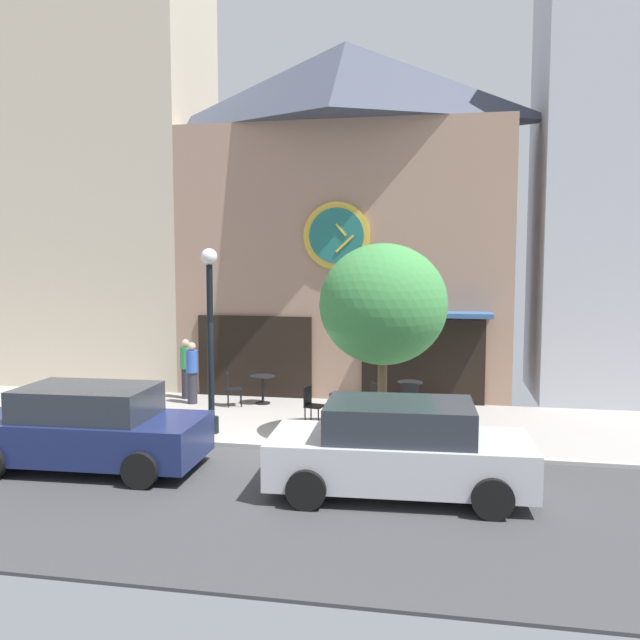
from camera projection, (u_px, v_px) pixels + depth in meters
The scene contains 17 objects.
ground_plane at pixel (248, 454), 13.33m from camera, with size 29.41×10.86×0.13m.
clock_building at pixel (345, 212), 19.35m from camera, with size 9.44×4.22×10.12m.
neighbor_building_left at pixel (100, 168), 21.24m from camera, with size 6.65×3.93×13.64m.
street_lamp at pixel (210, 340), 14.71m from camera, with size 0.36×0.36×4.14m.
street_tree at pixel (383, 305), 13.97m from camera, with size 2.71×2.44×4.24m.
cafe_table_near_door at pixel (263, 384), 17.84m from camera, with size 0.68×0.68×0.76m.
cafe_table_center_right at pixel (345, 403), 15.45m from camera, with size 0.76×0.76×0.76m.
cafe_table_rightmost at pixel (410, 391), 17.05m from camera, with size 0.66×0.66×0.75m.
cafe_chair_near_tree at pixel (311, 402), 15.59m from camera, with size 0.48×0.48×0.90m.
cafe_chair_facing_street at pixel (371, 399), 16.02m from camera, with size 0.56×0.56×0.90m.
cafe_chair_right_end at pixel (231, 386), 17.55m from camera, with size 0.52×0.52×0.90m.
cafe_chair_corner at pixel (411, 397), 16.18m from camera, with size 0.44×0.44×0.90m.
cafe_chair_near_lamp at pixel (358, 412), 14.61m from camera, with size 0.56×0.56×0.90m.
pedestrian_blue at pixel (192, 372), 17.83m from camera, with size 0.33×0.33×1.67m.
pedestrian_green at pixel (186, 368), 18.51m from camera, with size 0.38×0.38×1.67m.
parked_car_navy at pixel (88, 428), 12.33m from camera, with size 4.36×2.13×1.55m.
parked_car_silver at pixel (399, 449), 10.97m from camera, with size 4.38×2.18×1.55m.
Camera 1 is at (3.84, -12.93, 3.91)m, focal length 37.12 mm.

